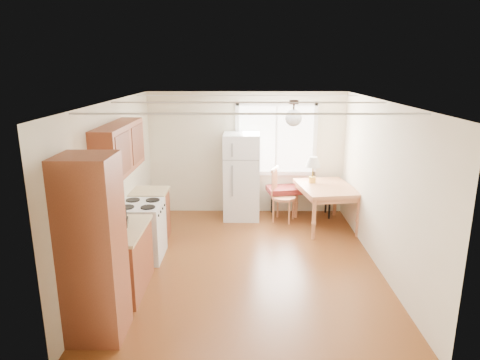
{
  "coord_description": "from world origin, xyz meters",
  "views": [
    {
      "loc": [
        -0.06,
        -6.14,
        2.98
      ],
      "look_at": [
        -0.12,
        0.73,
        1.15
      ],
      "focal_mm": 32.0,
      "sensor_mm": 36.0,
      "label": 1
    }
  ],
  "objects_px": {
    "refrigerator": "(242,176)",
    "bench": "(301,190)",
    "chair": "(279,191)",
    "dining_table": "(326,191)"
  },
  "relations": [
    {
      "from": "refrigerator",
      "to": "bench",
      "type": "relative_size",
      "value": 1.21
    },
    {
      "from": "bench",
      "to": "chair",
      "type": "height_order",
      "value": "chair"
    },
    {
      "from": "refrigerator",
      "to": "dining_table",
      "type": "bearing_deg",
      "value": -17.12
    },
    {
      "from": "chair",
      "to": "bench",
      "type": "bearing_deg",
      "value": 51.34
    },
    {
      "from": "refrigerator",
      "to": "dining_table",
      "type": "xyz_separation_m",
      "value": [
        1.6,
        -0.52,
        -0.16
      ]
    },
    {
      "from": "bench",
      "to": "chair",
      "type": "distance_m",
      "value": 0.55
    },
    {
      "from": "bench",
      "to": "chair",
      "type": "bearing_deg",
      "value": -158.02
    },
    {
      "from": "refrigerator",
      "to": "chair",
      "type": "relative_size",
      "value": 1.61
    },
    {
      "from": "dining_table",
      "to": "bench",
      "type": "bearing_deg",
      "value": 113.83
    },
    {
      "from": "chair",
      "to": "refrigerator",
      "type": "bearing_deg",
      "value": -174.35
    }
  ]
}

